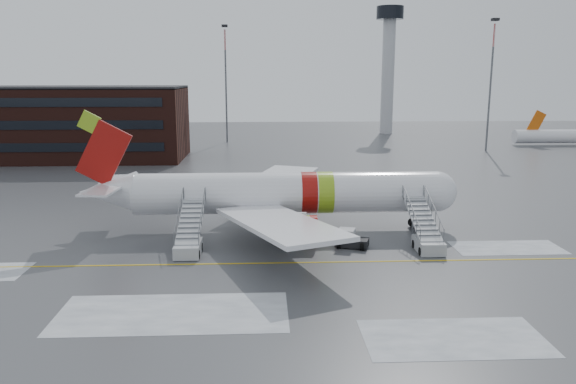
{
  "coord_description": "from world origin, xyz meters",
  "views": [
    {
      "loc": [
        -0.45,
        -42.16,
        14.26
      ],
      "look_at": [
        1.78,
        6.59,
        4.0
      ],
      "focal_mm": 35.0,
      "sensor_mm": 36.0,
      "label": 1
    }
  ],
  "objects_px": {
    "airliner": "(277,194)",
    "pushback_tug": "(350,239)",
    "airstair_fwd": "(426,237)",
    "airstair_aft": "(189,240)"
  },
  "relations": [
    {
      "from": "airstair_fwd",
      "to": "pushback_tug",
      "type": "distance_m",
      "value": 6.3
    },
    {
      "from": "airliner",
      "to": "airstair_aft",
      "type": "xyz_separation_m",
      "value": [
        -7.33,
        -6.54,
        -2.35
      ]
    },
    {
      "from": "pushback_tug",
      "to": "airliner",
      "type": "bearing_deg",
      "value": 136.2
    },
    {
      "from": "airliner",
      "to": "pushback_tug",
      "type": "xyz_separation_m",
      "value": [
        6.0,
        -5.75,
        -2.74
      ]
    },
    {
      "from": "airstair_aft",
      "to": "airliner",
      "type": "bearing_deg",
      "value": 41.73
    },
    {
      "from": "airstair_aft",
      "to": "pushback_tug",
      "type": "distance_m",
      "value": 13.35
    },
    {
      "from": "airliner",
      "to": "airstair_fwd",
      "type": "xyz_separation_m",
      "value": [
        12.24,
        -6.54,
        -2.35
      ]
    },
    {
      "from": "airliner",
      "to": "airstair_fwd",
      "type": "bearing_deg",
      "value": -28.11
    },
    {
      "from": "airliner",
      "to": "pushback_tug",
      "type": "distance_m",
      "value": 8.75
    },
    {
      "from": "airliner",
      "to": "airstair_fwd",
      "type": "distance_m",
      "value": 14.07
    }
  ]
}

